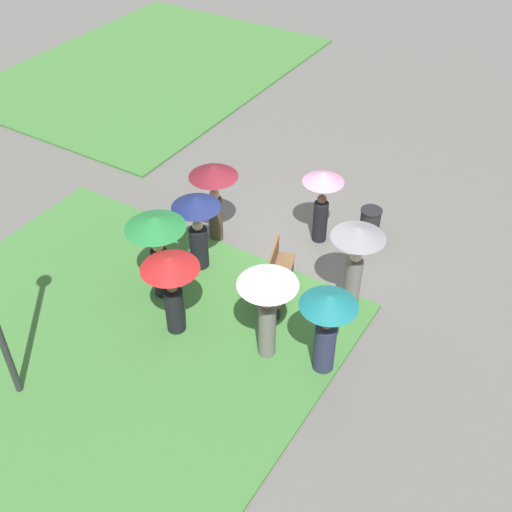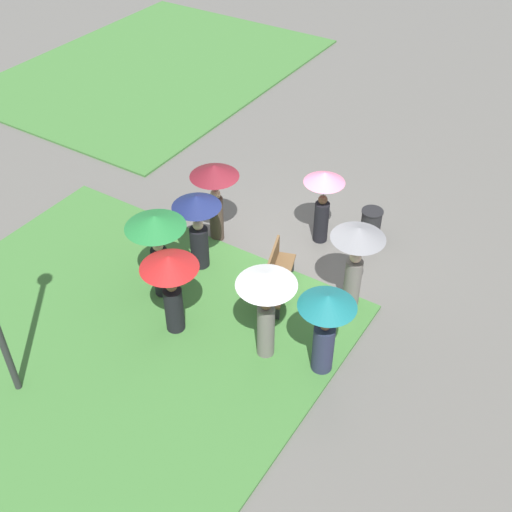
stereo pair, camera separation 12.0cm
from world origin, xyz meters
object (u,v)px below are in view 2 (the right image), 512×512
Objects in this scene: park_bench at (275,277)px; crowd_person_navy at (198,219)px; crowd_person_white at (266,296)px; crowd_person_teal at (326,321)px; crowd_person_pink at (323,194)px; crowd_person_red at (170,277)px; crowd_person_green at (157,236)px; crowd_person_grey at (356,250)px; trash_bin at (370,228)px; crowd_person_maroon at (215,184)px.

park_bench is 1.98m from crowd_person_navy.
crowd_person_teal is at bearing -135.87° from crowd_person_white.
crowd_person_pink is 0.97× the size of crowd_person_red.
crowd_person_teal is at bearing -11.22° from crowd_person_navy.
crowd_person_green reaches higher than crowd_person_red.
crowd_person_white reaches higher than crowd_person_grey.
park_bench is at bearing -17.59° from crowd_person_green.
trash_bin is 0.51× the size of crowd_person_navy.
crowd_person_navy is at bearing 133.97° from trash_bin.
crowd_person_navy is 0.95× the size of crowd_person_grey.
crowd_person_grey reaches higher than crowd_person_maroon.
trash_bin is 3.98m from crowd_person_teal.
crowd_person_red is at bearing -61.41° from crowd_person_navy.
crowd_person_maroon is 0.97× the size of crowd_person_green.
trash_bin is at bearing -29.80° from crowd_person_red.
crowd_person_maroon is at bearing 111.82° from crowd_person_navy.
crowd_person_red is (-4.02, 1.02, 0.10)m from crowd_person_pink.
crowd_person_white is (-4.05, 0.23, 1.01)m from trash_bin.
crowd_person_red is at bearing 2.91° from crowd_person_grey.
crowd_person_teal is 1.02× the size of crowd_person_pink.
crowd_person_red is (-0.63, 2.85, 0.11)m from crowd_person_teal.
crowd_person_pink is (2.13, 0.07, 0.79)m from park_bench.
park_bench is at bearing 67.38° from crowd_person_pink.
crowd_person_grey is 3.54m from crowd_person_red.
crowd_person_green reaches higher than park_bench.
crowd_person_grey is 3.83m from crowd_person_green.
crowd_person_navy is at bearing 175.34° from crowd_person_maroon.
crowd_person_grey is at bearing -165.67° from trash_bin.
trash_bin is 0.52× the size of crowd_person_pink.
crowd_person_red is at bearing 179.72° from crowd_person_maroon.
crowd_person_white is 1.00× the size of crowd_person_green.
crowd_person_teal is (-1.26, -1.76, 0.78)m from park_bench.
crowd_person_navy is at bearing -147.24° from crowd_person_teal.
park_bench is 1.82m from crowd_person_grey.
crowd_person_maroon is at bearing 6.55° from crowd_person_pink.
crowd_person_navy is 1.17m from crowd_person_green.
crowd_person_maroon is at bearing 47.57° from park_bench.
crowd_person_pink is (3.39, 1.83, 0.01)m from crowd_person_teal.
crowd_person_white is 1.03× the size of crowd_person_maroon.
crowd_person_teal reaches higher than park_bench.
park_bench is 2.53m from crowd_person_green.
trash_bin is 4.97m from crowd_person_red.
crowd_person_pink is at bearing -16.94° from park_bench.
crowd_person_red reaches higher than trash_bin.
crowd_person_red is at bearing 155.42° from trash_bin.
crowd_person_teal is at bearing -82.69° from crowd_person_red.
trash_bin is 2.26m from crowd_person_grey.
crowd_person_maroon reaches higher than crowd_person_red.
crowd_person_green reaches higher than crowd_person_pink.
park_bench is at bearing 10.11° from crowd_person_navy.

